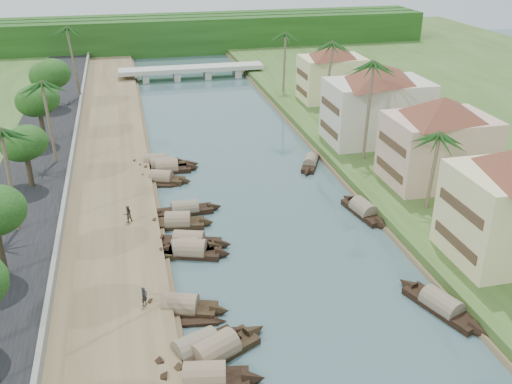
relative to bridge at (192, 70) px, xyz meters
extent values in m
plane|color=#3C565B|center=(0.00, -72.00, -1.72)|extent=(220.00, 220.00, 0.00)
cube|color=brown|center=(-16.00, -52.00, -1.32)|extent=(10.00, 180.00, 0.80)
cube|color=#314C1E|center=(19.00, -52.00, -1.12)|extent=(16.00, 180.00, 1.20)
cube|color=black|center=(-24.50, -52.00, -1.02)|extent=(8.00, 180.00, 1.40)
cube|color=gray|center=(-20.20, -52.00, -0.37)|extent=(0.40, 180.00, 1.10)
cube|color=#18390F|center=(0.00, 23.00, 2.28)|extent=(120.00, 4.00, 8.00)
cube|color=#18390F|center=(0.00, 28.00, 2.28)|extent=(120.00, 4.00, 8.00)
cube|color=#18390F|center=(0.00, 33.00, 2.28)|extent=(120.00, 4.00, 8.00)
cube|color=#AFAEA3|center=(0.00, 0.00, 0.28)|extent=(28.00, 4.00, 0.80)
cube|color=#AFAEA3|center=(-9.00, 0.00, -0.82)|extent=(1.20, 3.50, 1.80)
cube|color=#AFAEA3|center=(-3.00, 0.00, -0.82)|extent=(1.20, 3.50, 1.80)
cube|color=#AFAEA3|center=(3.00, 0.00, -0.82)|extent=(1.20, 3.50, 1.80)
cube|color=#AFAEA3|center=(9.00, 0.00, -0.82)|extent=(1.20, 3.50, 1.80)
cube|color=#493422|center=(12.95, -74.00, 1.48)|extent=(0.10, 6.40, 0.90)
cube|color=#493422|center=(12.95, -74.00, 4.68)|extent=(0.10, 6.40, 0.90)
cube|color=#D4B196|center=(20.00, -58.00, 3.23)|extent=(11.00, 8.00, 7.50)
pyramid|color=brown|center=(20.00, -58.00, 8.08)|extent=(14.11, 14.11, 2.20)
cube|color=#493422|center=(14.45, -58.00, 1.35)|extent=(0.10, 6.40, 0.90)
cube|color=#493422|center=(14.45, -58.00, 4.35)|extent=(0.10, 6.40, 0.90)
cube|color=beige|center=(19.00, -44.00, 3.48)|extent=(13.00, 8.00, 8.00)
pyramid|color=brown|center=(19.00, -44.00, 8.58)|extent=(15.59, 15.59, 2.20)
cube|color=#493422|center=(12.45, -44.00, 1.48)|extent=(0.10, 6.40, 0.90)
cube|color=#493422|center=(12.45, -44.00, 4.68)|extent=(0.10, 6.40, 0.90)
cube|color=beige|center=(20.00, -24.00, 2.98)|extent=(10.00, 7.00, 7.00)
pyramid|color=brown|center=(20.00, -24.00, 7.58)|extent=(12.62, 12.62, 2.20)
cube|color=#493422|center=(14.95, -24.00, 1.23)|extent=(0.10, 5.60, 0.90)
cube|color=#493422|center=(14.95, -24.00, 4.03)|extent=(0.10, 5.60, 0.90)
cube|color=black|center=(-9.69, -82.25, -1.52)|extent=(6.13, 3.08, 0.70)
cone|color=black|center=(-6.48, -82.82, -1.44)|extent=(2.01, 2.15, 2.06)
cone|color=black|center=(-12.89, -81.68, -1.44)|extent=(2.01, 2.15, 2.06)
cylinder|color=#826C53|center=(-9.69, -82.25, -1.14)|extent=(4.78, 2.92, 2.17)
cube|color=black|center=(-8.60, -79.80, -1.52)|extent=(6.88, 4.94, 0.70)
cone|color=black|center=(-5.32, -78.08, -1.44)|extent=(2.56, 2.55, 2.09)
cone|color=black|center=(-11.89, -81.52, -1.44)|extent=(2.56, 2.55, 2.09)
cylinder|color=#826C53|center=(-8.60, -79.80, -1.14)|extent=(5.52, 4.28, 2.17)
cube|color=black|center=(-9.82, -79.21, -1.52)|extent=(6.70, 4.28, 0.70)
cone|color=black|center=(-6.51, -77.89, -1.44)|extent=(2.39, 2.39, 2.04)
cone|color=black|center=(-13.12, -80.53, -1.44)|extent=(2.39, 2.39, 2.04)
cylinder|color=#766A58|center=(-9.82, -79.21, -1.14)|extent=(5.33, 3.79, 2.13)
cube|color=black|center=(-10.35, -74.06, -1.52)|extent=(5.90, 3.62, 0.70)
cone|color=black|center=(-7.41, -75.08, -1.44)|extent=(2.09, 2.14, 1.88)
cone|color=black|center=(-13.28, -73.04, -1.44)|extent=(2.09, 2.14, 1.88)
cylinder|color=#826C53|center=(-10.35, -74.06, -1.14)|extent=(4.68, 3.26, 1.97)
cube|color=black|center=(-8.37, -65.87, -1.52)|extent=(5.47, 3.54, 0.70)
cone|color=black|center=(-5.68, -66.80, -1.44)|extent=(2.01, 2.17, 1.93)
cone|color=black|center=(-11.05, -64.94, -1.44)|extent=(2.01, 2.17, 1.93)
cylinder|color=#826C53|center=(-8.37, -65.87, -1.14)|extent=(4.36, 3.22, 2.05)
cube|color=black|center=(-8.99, -65.48, -1.52)|extent=(5.16, 1.98, 0.70)
cone|color=black|center=(-6.15, -65.40, -1.44)|extent=(1.54, 1.69, 1.81)
cone|color=black|center=(-11.83, -65.57, -1.44)|extent=(1.54, 1.69, 1.81)
cylinder|color=#766A58|center=(-8.99, -65.48, -1.14)|extent=(3.96, 2.02, 1.90)
cube|color=black|center=(-8.49, -64.13, -1.52)|extent=(6.20, 3.61, 0.70)
cone|color=black|center=(-5.37, -65.15, -1.44)|extent=(2.14, 2.12, 1.87)
cone|color=black|center=(-11.61, -63.10, -1.44)|extent=(2.14, 2.12, 1.87)
cylinder|color=#826C53|center=(-8.49, -64.13, -1.14)|extent=(4.90, 3.25, 1.94)
cube|color=black|center=(-9.11, -60.02, -1.52)|extent=(5.52, 2.82, 0.70)
cone|color=black|center=(-6.22, -60.52, -1.44)|extent=(1.83, 2.00, 1.93)
cone|color=black|center=(-11.99, -59.53, -1.44)|extent=(1.83, 2.00, 1.93)
cylinder|color=#826C53|center=(-9.11, -60.02, -1.14)|extent=(4.31, 2.69, 2.04)
cube|color=black|center=(-8.09, -57.41, -1.52)|extent=(5.87, 1.99, 0.70)
cone|color=black|center=(-4.88, -57.26, -1.44)|extent=(1.72, 1.63, 1.74)
cone|color=black|center=(-11.31, -57.56, -1.44)|extent=(1.72, 1.63, 1.74)
cylinder|color=#766A58|center=(-8.09, -57.41, -1.14)|extent=(4.50, 1.99, 1.79)
cube|color=black|center=(-9.84, -48.69, -1.52)|extent=(5.56, 3.59, 0.70)
cone|color=black|center=(-7.11, -49.79, -1.44)|extent=(2.00, 2.02, 1.73)
cone|color=black|center=(-12.57, -47.59, -1.44)|extent=(2.00, 2.02, 1.73)
cylinder|color=#826C53|center=(-9.84, -48.69, -1.14)|extent=(4.43, 3.19, 1.81)
cube|color=black|center=(-8.93, -45.71, -1.52)|extent=(5.86, 2.31, 0.70)
cone|color=black|center=(-5.74, -45.90, -1.44)|extent=(1.77, 1.87, 1.96)
cone|color=black|center=(-12.12, -45.53, -1.44)|extent=(1.77, 1.87, 1.96)
cylinder|color=#826C53|center=(-8.93, -45.71, -1.14)|extent=(4.51, 2.31, 2.05)
cube|color=black|center=(-9.27, -44.71, -1.52)|extent=(6.52, 1.90, 0.70)
cone|color=black|center=(-5.67, -44.76, -1.44)|extent=(1.86, 1.65, 1.84)
cone|color=black|center=(-12.88, -44.66, -1.44)|extent=(1.86, 1.65, 1.84)
cylinder|color=#766A58|center=(-9.27, -44.71, -1.14)|extent=(4.98, 1.95, 1.88)
cube|color=black|center=(-10.18, -43.41, -1.52)|extent=(5.98, 2.44, 0.70)
cone|color=black|center=(-6.96, -43.72, -1.44)|extent=(1.83, 1.86, 1.89)
cone|color=black|center=(-13.40, -43.10, -1.44)|extent=(1.83, 1.86, 1.89)
cylinder|color=#826C53|center=(-10.18, -43.41, -1.14)|extent=(4.62, 2.39, 1.97)
cube|color=black|center=(9.54, -78.55, -1.52)|extent=(3.97, 6.86, 0.70)
cone|color=black|center=(8.32, -75.08, -1.44)|extent=(2.22, 2.33, 1.90)
cone|color=black|center=(10.76, -82.01, -1.44)|extent=(2.22, 2.33, 1.90)
cylinder|color=#766A58|center=(9.54, -78.55, -1.14)|extent=(3.52, 5.41, 1.95)
cube|color=black|center=(10.09, -61.82, -1.52)|extent=(2.94, 6.30, 0.70)
cone|color=black|center=(9.51, -58.50, -1.44)|extent=(2.01, 2.01, 1.93)
cone|color=black|center=(10.67, -65.13, -1.44)|extent=(2.01, 2.01, 1.93)
cylinder|color=#766A58|center=(10.09, -61.82, -1.14)|extent=(2.77, 4.91, 2.00)
cube|color=black|center=(8.77, -47.91, -1.52)|extent=(3.83, 5.63, 0.70)
cone|color=black|center=(10.11, -45.17, -1.44)|extent=(1.96, 2.02, 1.59)
cone|color=black|center=(7.42, -50.65, -1.44)|extent=(1.96, 2.02, 1.59)
cylinder|color=#766A58|center=(8.77, -47.91, -1.14)|extent=(3.32, 4.49, 1.64)
cube|color=black|center=(-9.47, -75.86, -1.62)|extent=(3.59, 1.25, 0.35)
cone|color=black|center=(-7.51, -76.12, -1.62)|extent=(0.98, 0.89, 0.78)
cone|color=black|center=(-11.43, -75.59, -1.62)|extent=(0.98, 0.89, 0.78)
cube|color=black|center=(-10.59, -49.79, -1.62)|extent=(4.02, 1.75, 0.35)
cone|color=black|center=(-8.44, -50.35, -1.62)|extent=(1.15, 1.01, 0.79)
cone|color=black|center=(-12.75, -49.24, -1.62)|extent=(1.15, 1.01, 0.79)
cylinder|color=#73664D|center=(16.00, -64.04, 3.46)|extent=(0.73, 0.36, 7.98)
sphere|color=#1C4A18|center=(16.00, -64.04, 7.29)|extent=(3.20, 3.20, 3.20)
cylinder|color=#73664D|center=(15.00, -49.91, 5.49)|extent=(0.68, 0.36, 12.03)
sphere|color=#1C4A18|center=(15.00, -49.91, 11.26)|extent=(3.20, 3.20, 3.20)
cylinder|color=#73664D|center=(16.00, -32.24, 4.98)|extent=(1.55, 0.36, 10.98)
sphere|color=#1C4A18|center=(16.00, -32.24, 10.26)|extent=(3.20, 3.20, 3.20)
cylinder|color=#73664D|center=(-24.00, -59.79, 4.62)|extent=(0.51, 0.36, 9.88)
sphere|color=#1C4A18|center=(-24.00, -59.79, 9.36)|extent=(3.20, 3.20, 3.20)
cylinder|color=#73664D|center=(-22.00, -42.88, 4.62)|extent=(0.62, 0.36, 9.89)
sphere|color=#1C4A18|center=(-22.00, -42.88, 9.37)|extent=(3.20, 3.20, 3.20)
cylinder|color=#73664D|center=(14.00, -16.62, 4.41)|extent=(0.59, 0.36, 9.87)
sphere|color=#1C4A18|center=(14.00, -16.62, 9.15)|extent=(3.20, 3.20, 3.20)
cylinder|color=#73664D|center=(-20.50, -13.85, 5.41)|extent=(1.21, 0.36, 11.46)
sphere|color=#1C4A18|center=(-20.50, -13.85, 10.92)|extent=(3.20, 3.20, 3.20)
cylinder|color=#3F3324|center=(-24.00, -67.73, 1.64)|extent=(0.60, 0.60, 4.01)
cylinder|color=#3F3324|center=(-24.00, -49.57, 1.34)|extent=(0.60, 0.60, 3.40)
ellipsoid|color=#18390F|center=(-24.00, -49.57, 4.58)|extent=(4.38, 4.38, 3.61)
cylinder|color=#3F3324|center=(-24.00, -35.38, 1.61)|extent=(0.60, 0.60, 3.96)
ellipsoid|color=#18390F|center=(-24.00, -35.38, 5.39)|extent=(4.85, 4.85, 3.99)
cylinder|color=#3F3324|center=(-24.00, -18.98, 1.42)|extent=(0.60, 0.60, 3.56)
ellipsoid|color=#18390F|center=(-24.00, -18.98, 4.82)|extent=(5.45, 5.45, 4.48)
cylinder|color=#3F3324|center=(24.00, -42.25, 1.14)|extent=(0.60, 0.60, 3.40)
ellipsoid|color=#18390F|center=(24.00, -42.25, 4.39)|extent=(4.10, 4.10, 3.37)
imported|color=#23242A|center=(-13.05, -73.68, -0.13)|extent=(0.68, 0.69, 1.59)
imported|color=#393628|center=(-13.90, -59.52, -0.05)|extent=(1.03, 0.93, 1.74)
camera|label=1|loc=(-12.89, -110.85, 25.73)|focal=40.00mm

